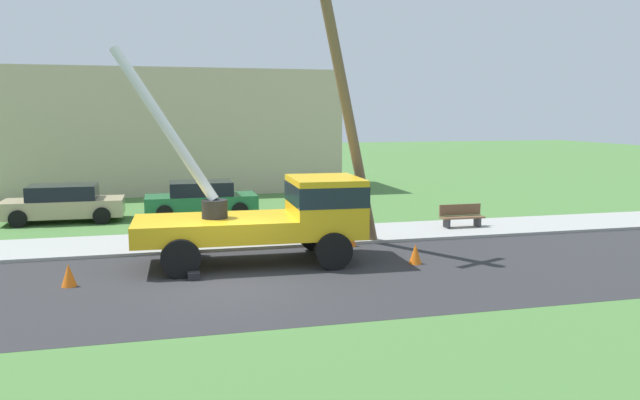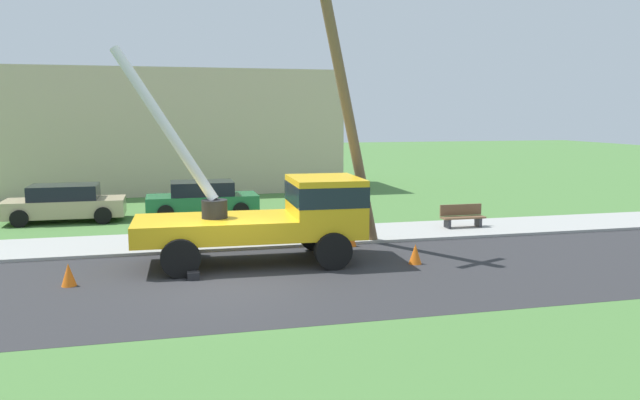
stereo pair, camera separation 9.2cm
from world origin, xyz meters
The scene contains 12 objects.
ground_plane centered at (0.00, 12.00, 0.00)m, with size 120.00×120.00×0.00m, color #477538.
road_asphalt centered at (0.00, 0.00, 0.00)m, with size 80.00×7.10×0.01m, color #2B2B2D.
sidewalk_strip centered at (0.00, 5.06, 0.05)m, with size 80.00×3.02×0.10m, color #9E9E99.
utility_truck centered at (1.57, 1.94, 1.41)m, with size 6.76×3.21×5.98m.
leaning_utility_pole centered at (3.82, 3.11, 4.46)m, with size 2.98×1.93×8.71m.
traffic_cone_ahead centered at (5.15, 0.73, 0.28)m, with size 0.36×0.36×0.56m, color orange.
traffic_cone_behind centered at (-3.81, 0.65, 0.28)m, with size 0.36×0.36×0.56m, color orange.
traffic_cone_curbside centered at (4.09, 3.37, 0.28)m, with size 0.36×0.36×0.56m, color orange.
parked_sedan_tan centered at (-5.28, 10.35, 0.71)m, with size 4.40×2.02×1.42m.
parked_sedan_green centered at (-0.08, 10.36, 0.71)m, with size 4.40×2.02×1.42m.
park_bench centered at (8.77, 5.13, 0.46)m, with size 1.60×0.45×0.90m.
lowrise_building_backdrop centered at (-1.27, 19.89, 3.20)m, with size 18.00×6.00×6.40m, color #C6B293.
Camera 1 is at (-1.52, -14.87, 4.11)m, focal length 34.85 mm.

